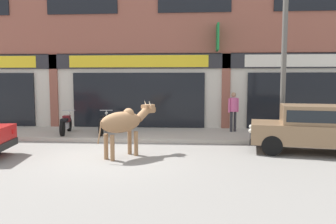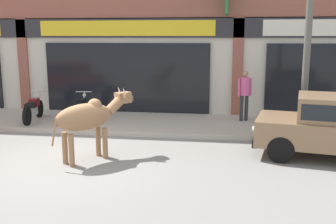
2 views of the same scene
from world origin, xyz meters
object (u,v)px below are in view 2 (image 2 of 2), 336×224
motorcycle_0 (33,109)px  cow (88,117)px  motorcycle_1 (79,109)px  utility_pole (309,21)px  pedestrian (245,90)px

motorcycle_0 → cow: bearing=-47.1°
motorcycle_1 → utility_pole: (6.61, -0.86, 2.64)m
cow → motorcycle_0: (-2.96, 3.19, -0.48)m
motorcycle_1 → utility_pole: size_ratio=0.30×
motorcycle_1 → pedestrian: (5.13, 0.85, 0.60)m
cow → motorcycle_1: cow is taller
cow → motorcycle_0: cow is taller
motorcycle_1 → motorcycle_0: bearing=-174.7°
motorcycle_1 → utility_pole: bearing=-7.4°
cow → utility_pole: bearing=25.7°
motorcycle_0 → motorcycle_1: size_ratio=0.99×
utility_pole → pedestrian: bearing=130.8°
motorcycle_0 → pedestrian: size_ratio=1.13×
cow → motorcycle_0: bearing=132.9°
motorcycle_1 → pedestrian: pedestrian is taller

